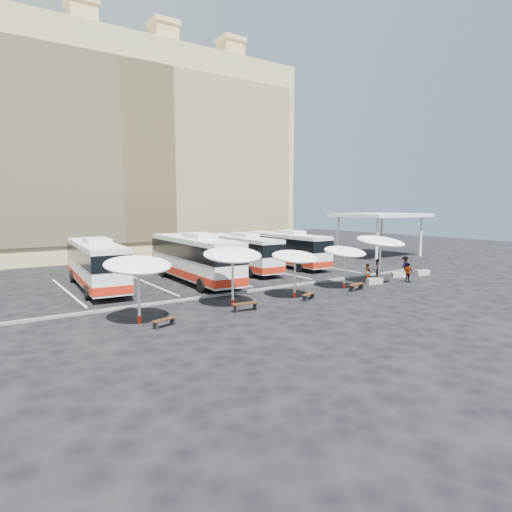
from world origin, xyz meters
TOP-DOWN VIEW (x-y plane):
  - ground at (0.00, 0.00)m, footprint 120.00×120.00m
  - sandstone_building at (0.00, 31.87)m, footprint 42.00×18.25m
  - service_canopy at (24.00, 10.00)m, footprint 10.00×8.00m
  - curb_divider at (0.00, 0.50)m, footprint 34.00×0.25m
  - bay_lines at (0.00, 8.00)m, footprint 24.15×12.00m
  - bus_0 at (-9.91, 8.13)m, footprint 3.46×12.19m
  - bus_1 at (-2.72, 6.34)m, footprint 3.32×12.75m
  - bus_2 at (3.33, 9.30)m, footprint 2.84×11.56m
  - bus_3 at (8.95, 9.47)m, footprint 2.89×11.69m
  - sunshade_0 at (-10.51, -3.05)m, footprint 3.57×3.62m
  - sunshade_1 at (-4.50, -2.55)m, footprint 4.30×4.34m
  - sunshade_2 at (0.20, -2.78)m, footprint 3.47×3.51m
  - sunshade_3 at (5.32, -2.33)m, footprint 3.21×3.25m
  - sunshade_4 at (9.22, -2.36)m, footprint 4.35×4.39m
  - wood_bench_0 at (-9.73, -4.48)m, footprint 1.42×0.76m
  - wood_bench_1 at (-4.54, -4.03)m, footprint 1.65×0.61m
  - wood_bench_2 at (0.52, -3.82)m, footprint 1.39×0.87m
  - wood_bench_3 at (5.44, -3.44)m, footprint 1.66×0.74m
  - conc_bench_0 at (8.51, -2.48)m, footprint 1.39×0.71m
  - conc_bench_1 at (10.34, -1.82)m, footprint 1.28×0.64m
  - conc_bench_2 at (12.76, -1.51)m, footprint 1.24×0.83m
  - conc_bench_3 at (15.40, -2.01)m, footprint 1.37×0.68m
  - passenger_0 at (8.12, -2.14)m, footprint 0.62×0.45m
  - passenger_1 at (9.79, -1.66)m, footprint 1.08×0.97m
  - passenger_2 at (11.47, -3.36)m, footprint 0.98×0.62m
  - passenger_3 at (14.59, -0.77)m, footprint 1.10×0.68m

SIDE VIEW (x-z plane):
  - ground at x=0.00m, z-range 0.00..0.00m
  - bay_lines at x=0.00m, z-range 0.00..0.01m
  - curb_divider at x=0.00m, z-range 0.00..0.15m
  - conc_bench_2 at x=12.76m, z-range 0.00..0.44m
  - conc_bench_1 at x=10.34m, z-range 0.00..0.46m
  - conc_bench_3 at x=15.40m, z-range 0.00..0.49m
  - conc_bench_0 at x=8.51m, z-range 0.00..0.50m
  - wood_bench_2 at x=0.52m, z-range 0.11..0.53m
  - wood_bench_0 at x=-9.73m, z-range 0.11..0.53m
  - wood_bench_3 at x=5.44m, z-range 0.13..0.62m
  - wood_bench_1 at x=-4.54m, z-range 0.13..0.62m
  - passenger_2 at x=11.47m, z-range 0.00..1.55m
  - passenger_0 at x=8.12m, z-range 0.00..1.59m
  - passenger_3 at x=14.59m, z-range 0.00..1.65m
  - passenger_1 at x=9.79m, z-range 0.00..1.84m
  - bus_2 at x=3.33m, z-range 0.04..3.69m
  - bus_3 at x=8.95m, z-range 0.04..3.74m
  - bus_0 at x=-9.91m, z-range 0.04..3.86m
  - bus_1 at x=-2.72m, z-range 0.04..4.06m
  - sunshade_3 at x=5.32m, z-range 1.13..4.35m
  - sunshade_2 at x=0.20m, z-range 1.13..4.38m
  - sunshade_0 at x=-10.51m, z-range 1.26..4.88m
  - sunshade_1 at x=-4.50m, z-range 1.30..5.01m
  - sunshade_4 at x=9.22m, z-range 1.37..5.27m
  - service_canopy at x=24.00m, z-range 2.27..7.47m
  - sandstone_building at x=0.00m, z-range -2.17..27.43m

